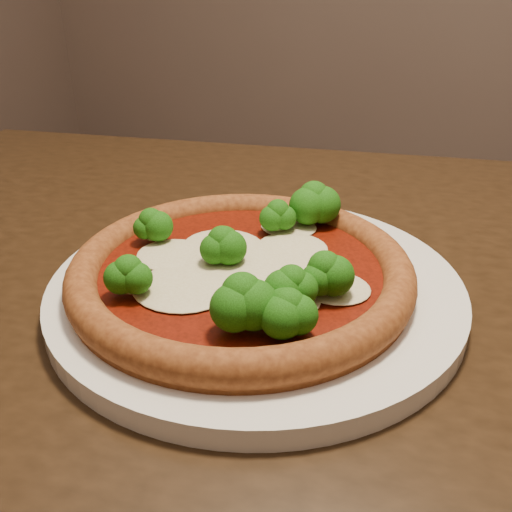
% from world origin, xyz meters
% --- Properties ---
extents(dining_table, '(1.35, 0.99, 0.75)m').
position_xyz_m(dining_table, '(0.23, -0.13, 0.65)').
color(dining_table, black).
rests_on(dining_table, floor).
extents(plate, '(0.35, 0.35, 0.02)m').
position_xyz_m(plate, '(0.15, -0.21, 0.76)').
color(plate, silver).
rests_on(plate, dining_table).
extents(pizza, '(0.29, 0.29, 0.06)m').
position_xyz_m(pizza, '(0.15, -0.22, 0.78)').
color(pizza, brown).
rests_on(pizza, plate).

